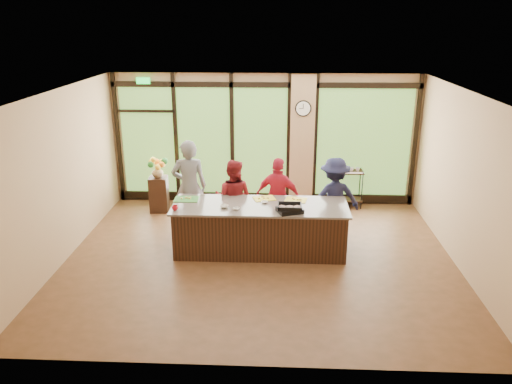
# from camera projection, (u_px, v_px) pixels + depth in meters

# --- Properties ---
(floor) EXTENTS (7.00, 7.00, 0.00)m
(floor) POSITION_uv_depth(u_px,v_px,m) (259.00, 258.00, 9.11)
(floor) COLOR #4C321A
(floor) RESTS_ON ground
(ceiling) EXTENTS (7.00, 7.00, 0.00)m
(ceiling) POSITION_uv_depth(u_px,v_px,m) (260.00, 92.00, 8.12)
(ceiling) COLOR white
(ceiling) RESTS_ON back_wall
(back_wall) EXTENTS (7.00, 0.00, 7.00)m
(back_wall) POSITION_uv_depth(u_px,v_px,m) (265.00, 140.00, 11.44)
(back_wall) COLOR tan
(back_wall) RESTS_ON floor
(left_wall) EXTENTS (0.00, 6.00, 6.00)m
(left_wall) POSITION_uv_depth(u_px,v_px,m) (61.00, 177.00, 8.77)
(left_wall) COLOR tan
(left_wall) RESTS_ON floor
(right_wall) EXTENTS (0.00, 6.00, 6.00)m
(right_wall) POSITION_uv_depth(u_px,v_px,m) (465.00, 183.00, 8.46)
(right_wall) COLOR tan
(right_wall) RESTS_ON floor
(window_wall) EXTENTS (6.90, 0.12, 3.00)m
(window_wall) POSITION_uv_depth(u_px,v_px,m) (272.00, 145.00, 11.43)
(window_wall) COLOR tan
(window_wall) RESTS_ON floor
(island_base) EXTENTS (3.10, 1.00, 0.88)m
(island_base) POSITION_uv_depth(u_px,v_px,m) (260.00, 229.00, 9.25)
(island_base) COLOR black
(island_base) RESTS_ON floor
(countertop) EXTENTS (3.20, 1.10, 0.04)m
(countertop) POSITION_uv_depth(u_px,v_px,m) (260.00, 206.00, 9.10)
(countertop) COLOR #6D635A
(countertop) RESTS_ON island_base
(wall_clock) EXTENTS (0.36, 0.04, 0.36)m
(wall_clock) POSITION_uv_depth(u_px,v_px,m) (303.00, 108.00, 11.03)
(wall_clock) COLOR black
(wall_clock) RESTS_ON window_wall
(cook_left) EXTENTS (0.76, 0.56, 1.92)m
(cook_left) POSITION_uv_depth(u_px,v_px,m) (189.00, 187.00, 9.95)
(cook_left) COLOR slate
(cook_left) RESTS_ON floor
(cook_midleft) EXTENTS (0.87, 0.74, 1.57)m
(cook_midleft) POSITION_uv_depth(u_px,v_px,m) (233.00, 198.00, 9.83)
(cook_midleft) COLOR maroon
(cook_midleft) RESTS_ON floor
(cook_midright) EXTENTS (1.01, 0.66, 1.59)m
(cook_midright) POSITION_uv_depth(u_px,v_px,m) (278.00, 197.00, 9.84)
(cook_midright) COLOR #B81C33
(cook_midright) RESTS_ON floor
(cook_right) EXTENTS (1.14, 0.80, 1.61)m
(cook_right) POSITION_uv_depth(u_px,v_px,m) (334.00, 198.00, 9.79)
(cook_right) COLOR #181A36
(cook_right) RESTS_ON floor
(roasting_pan) EXTENTS (0.51, 0.46, 0.07)m
(roasting_pan) POSITION_uv_depth(u_px,v_px,m) (290.00, 210.00, 8.74)
(roasting_pan) COLOR black
(roasting_pan) RESTS_ON countertop
(mixing_bowl) EXTENTS (0.43, 0.43, 0.08)m
(mixing_bowl) POSITION_uv_depth(u_px,v_px,m) (288.00, 209.00, 8.77)
(mixing_bowl) COLOR silver
(mixing_bowl) RESTS_ON countertop
(cutting_board_left) EXTENTS (0.46, 0.35, 0.01)m
(cutting_board_left) POSITION_uv_depth(u_px,v_px,m) (186.00, 199.00, 9.37)
(cutting_board_left) COLOR #398831
(cutting_board_left) RESTS_ON countertop
(cutting_board_center) EXTENTS (0.47, 0.40, 0.01)m
(cutting_board_center) POSITION_uv_depth(u_px,v_px,m) (264.00, 198.00, 9.40)
(cutting_board_center) COLOR yellow
(cutting_board_center) RESTS_ON countertop
(cutting_board_right) EXTENTS (0.44, 0.37, 0.01)m
(cutting_board_right) POSITION_uv_depth(u_px,v_px,m) (296.00, 200.00, 9.34)
(cutting_board_right) COLOR yellow
(cutting_board_right) RESTS_ON countertop
(prep_bowl_near) EXTENTS (0.17, 0.17, 0.05)m
(prep_bowl_near) POSITION_uv_depth(u_px,v_px,m) (224.00, 206.00, 8.95)
(prep_bowl_near) COLOR silver
(prep_bowl_near) RESTS_ON countertop
(prep_bowl_mid) EXTENTS (0.13, 0.13, 0.04)m
(prep_bowl_mid) POSITION_uv_depth(u_px,v_px,m) (236.00, 209.00, 8.86)
(prep_bowl_mid) COLOR silver
(prep_bowl_mid) RESTS_ON countertop
(prep_bowl_far) EXTENTS (0.14, 0.14, 0.03)m
(prep_bowl_far) POSITION_uv_depth(u_px,v_px,m) (265.00, 202.00, 9.18)
(prep_bowl_far) COLOR silver
(prep_bowl_far) RESTS_ON countertop
(red_ramekin) EXTENTS (0.14, 0.14, 0.09)m
(red_ramekin) POSITION_uv_depth(u_px,v_px,m) (175.00, 208.00, 8.82)
(red_ramekin) COLOR red
(red_ramekin) RESTS_ON countertop
(flower_stand) EXTENTS (0.43, 0.43, 0.80)m
(flower_stand) POSITION_uv_depth(u_px,v_px,m) (159.00, 194.00, 11.21)
(flower_stand) COLOR black
(flower_stand) RESTS_ON floor
(flower_vase) EXTENTS (0.32, 0.32, 0.27)m
(flower_vase) POSITION_uv_depth(u_px,v_px,m) (157.00, 171.00, 11.04)
(flower_vase) COLOR #947550
(flower_vase) RESTS_ON flower_stand
(bar_cart) EXTENTS (0.69, 0.40, 0.94)m
(bar_cart) POSITION_uv_depth(u_px,v_px,m) (347.00, 183.00, 11.43)
(bar_cart) COLOR black
(bar_cart) RESTS_ON floor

